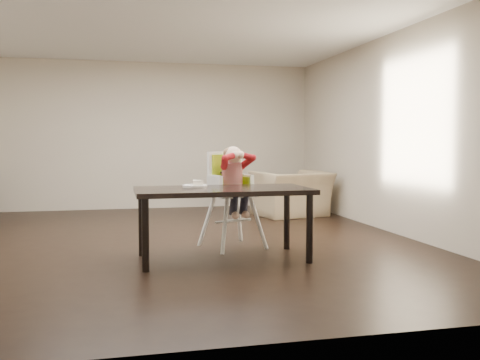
% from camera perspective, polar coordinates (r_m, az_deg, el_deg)
% --- Properties ---
extents(ground, '(7.00, 7.00, 0.00)m').
position_cam_1_polar(ground, '(6.69, -7.35, -6.55)').
color(ground, black).
rests_on(ground, ground).
extents(room_walls, '(6.02, 7.02, 2.71)m').
position_cam_1_polar(room_walls, '(6.61, -7.50, 9.48)').
color(room_walls, '#C1B4A0').
rests_on(room_walls, ground).
extents(dining_table, '(1.80, 0.90, 0.75)m').
position_cam_1_polar(dining_table, '(5.56, -1.83, -1.68)').
color(dining_table, black).
rests_on(dining_table, ground).
extents(high_chair, '(0.62, 0.62, 1.18)m').
position_cam_1_polar(high_chair, '(6.21, -0.96, 0.40)').
color(high_chair, white).
rests_on(high_chair, ground).
extents(plate, '(0.30, 0.30, 0.07)m').
position_cam_1_polar(plate, '(5.68, -4.77, -0.51)').
color(plate, white).
rests_on(plate, dining_table).
extents(armchair, '(1.27, 0.96, 0.99)m').
position_cam_1_polar(armchair, '(8.95, 5.52, -0.66)').
color(armchair, tan).
rests_on(armchair, ground).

